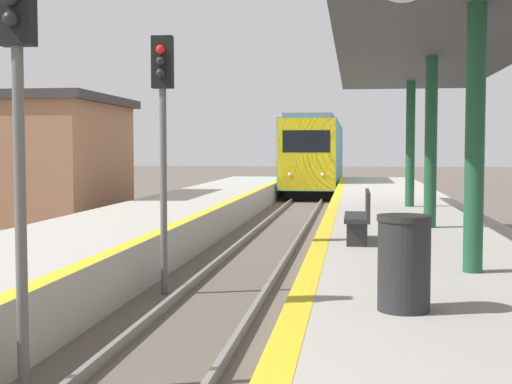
# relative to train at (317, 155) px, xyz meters

# --- Properties ---
(train) EXTENTS (2.81, 19.67, 4.28)m
(train) POSITION_rel_train_xyz_m (0.00, 0.00, 0.00)
(train) COLOR black
(train) RESTS_ON ground
(signal_near) EXTENTS (0.36, 0.31, 4.51)m
(signal_near) POSITION_rel_train_xyz_m (-1.18, -36.49, 0.98)
(signal_near) COLOR #595959
(signal_near) RESTS_ON ground
(signal_mid) EXTENTS (0.36, 0.31, 4.51)m
(signal_mid) POSITION_rel_train_xyz_m (-1.07, -31.30, 0.98)
(signal_mid) COLOR #595959
(signal_mid) RESTS_ON ground
(station_canopy) EXTENTS (3.95, 22.06, 3.81)m
(station_canopy) POSITION_rel_train_xyz_m (3.83, -30.77, 2.32)
(station_canopy) COLOR #1E5133
(station_canopy) RESTS_ON platform_right
(trash_bin) EXTENTS (0.57, 0.57, 0.99)m
(trash_bin) POSITION_rel_train_xyz_m (2.75, -35.99, -0.78)
(trash_bin) COLOR #262628
(trash_bin) RESTS_ON platform_right
(bench) EXTENTS (0.44, 1.61, 0.92)m
(bench) POSITION_rel_train_xyz_m (2.36, -30.56, -0.80)
(bench) COLOR #28282D
(bench) RESTS_ON platform_right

